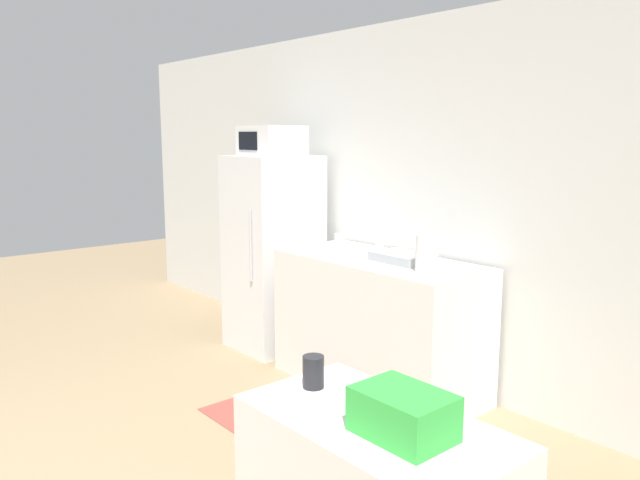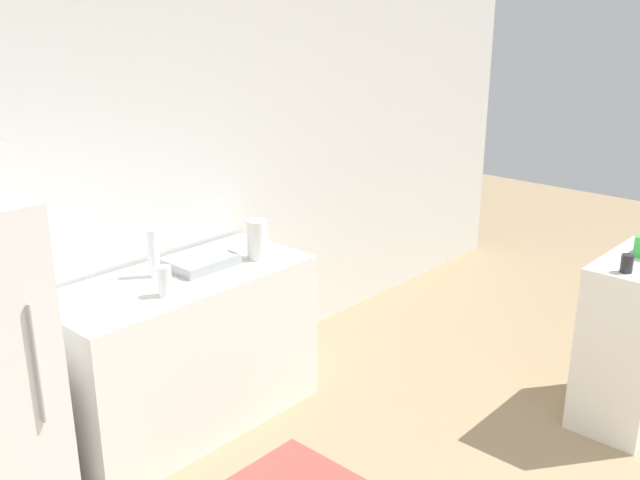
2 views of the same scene
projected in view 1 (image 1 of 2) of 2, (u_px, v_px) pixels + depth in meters
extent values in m
cube|color=silver|center=(420.00, 203.00, 4.52)|extent=(8.00, 0.06, 2.60)
cube|color=silver|center=(273.00, 253.00, 5.24)|extent=(0.62, 0.66, 1.62)
cylinder|color=#B7B7BC|center=(251.00, 246.00, 4.87)|extent=(0.02, 0.02, 0.57)
cube|color=white|center=(272.00, 141.00, 5.09)|extent=(0.46, 0.40, 0.24)
cube|color=black|center=(248.00, 141.00, 4.99)|extent=(0.25, 0.01, 0.14)
cube|color=silver|center=(378.00, 323.00, 4.41)|extent=(1.54, 0.69, 0.94)
cube|color=#9EA3A8|center=(403.00, 257.00, 4.21)|extent=(0.38, 0.29, 0.06)
cylinder|color=silver|center=(380.00, 236.00, 4.44)|extent=(0.06, 0.06, 0.28)
cylinder|color=silver|center=(339.00, 245.00, 4.37)|extent=(0.08, 0.08, 0.16)
cube|color=green|center=(403.00, 414.00, 1.61)|extent=(0.25, 0.18, 0.12)
cylinder|color=#232328|center=(313.00, 372.00, 1.92)|extent=(0.07, 0.07, 0.10)
cylinder|color=white|center=(426.00, 254.00, 3.87)|extent=(0.12, 0.12, 0.24)
cube|color=#99473D|center=(268.00, 416.00, 4.00)|extent=(0.78, 0.59, 0.01)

